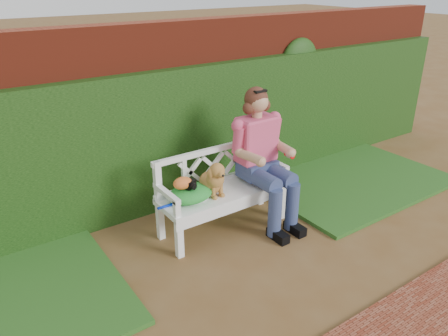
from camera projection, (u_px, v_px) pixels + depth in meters
ground at (252, 272)px, 4.29m from camera, size 60.00×60.00×0.00m
brick_wall at (157, 117)px, 5.27m from camera, size 10.00×0.30×2.20m
ivy_hedge at (167, 141)px, 5.21m from camera, size 10.00×0.18×1.70m
grass_right at (346, 178)px, 6.21m from camera, size 2.60×2.00×0.05m
garden_bench at (224, 209)px, 4.95m from camera, size 1.59×0.64×0.48m
seated_woman at (259, 154)px, 4.95m from camera, size 0.75×0.97×1.63m
dog at (212, 177)px, 4.70m from camera, size 0.31×0.39×0.40m
tennis_racket at (192, 198)px, 4.65m from camera, size 0.63×0.29×0.03m
green_bag at (190, 193)px, 4.60m from camera, size 0.60×0.54×0.17m
camera_item at (189, 184)px, 4.53m from camera, size 0.15×0.13×0.08m
baseball_glove at (183, 183)px, 4.49m from camera, size 0.24×0.20×0.13m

